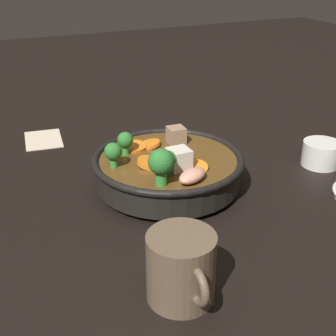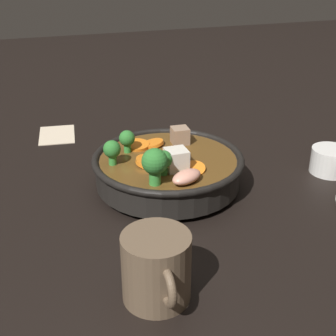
{
  "view_description": "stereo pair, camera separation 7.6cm",
  "coord_description": "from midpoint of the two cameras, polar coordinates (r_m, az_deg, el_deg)",
  "views": [
    {
      "loc": [
        0.67,
        -0.3,
        0.4
      ],
      "look_at": [
        0.0,
        0.0,
        0.04
      ],
      "focal_mm": 50.0,
      "sensor_mm": 36.0,
      "label": 1
    },
    {
      "loc": [
        0.69,
        -0.23,
        0.4
      ],
      "look_at": [
        0.0,
        0.0,
        0.04
      ],
      "focal_mm": 50.0,
      "sensor_mm": 36.0,
      "label": 2
    }
  ],
  "objects": [
    {
      "name": "napkin",
      "position": [
        1.07,
        -16.95,
        3.33
      ],
      "size": [
        0.12,
        0.09,
        0.0
      ],
      "color": "beige",
      "rests_on": "ground_plane"
    },
    {
      "name": "stirfry_bowl",
      "position": [
        0.81,
        -2.74,
        0.06
      ],
      "size": [
        0.26,
        0.26,
        0.12
      ],
      "color": "black",
      "rests_on": "ground_plane"
    },
    {
      "name": "dark_mug",
      "position": [
        0.57,
        -2.27,
        -12.2
      ],
      "size": [
        0.11,
        0.08,
        0.09
      ],
      "color": "brown",
      "rests_on": "ground_plane"
    },
    {
      "name": "ground_plane",
      "position": [
        0.83,
        -2.63,
        -2.38
      ],
      "size": [
        3.0,
        3.0,
        0.0
      ],
      "primitive_type": "plane",
      "color": "black"
    },
    {
      "name": "tea_cup",
      "position": [
        0.94,
        15.98,
        1.67
      ],
      "size": [
        0.07,
        0.07,
        0.05
      ],
      "color": "white",
      "rests_on": "ground_plane"
    }
  ]
}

